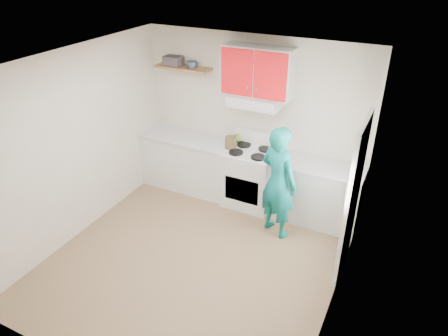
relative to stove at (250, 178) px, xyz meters
The scene contains 21 objects.
floor 1.64m from the stove, 93.63° to the right, with size 3.80×3.80×0.00m, color brown.
ceiling 2.66m from the stove, 93.63° to the right, with size 3.60×3.80×0.04m, color white.
back_wall 0.91m from the stove, 107.10° to the left, with size 3.60×0.04×2.60m, color beige.
front_wall 3.58m from the stove, 91.65° to the right, with size 3.60×0.04×2.60m, color beige.
left_wall 2.61m from the stove, 140.34° to the right, with size 0.04×3.80×2.60m, color beige.
right_wall 2.46m from the stove, 42.81° to the right, with size 0.04×3.80×2.60m, color beige.
door 1.97m from the stove, 27.58° to the right, with size 0.05×0.85×2.05m, color white.
door_glass 2.11m from the stove, 27.97° to the right, with size 0.01×0.55×0.95m, color white.
counter_left 1.14m from the stove, behind, with size 1.52×0.60×0.90m, color silver.
counter_right 1.04m from the stove, ahead, with size 1.32×0.60×0.90m, color silver.
stove is the anchor object (origin of this frame).
range_hood 1.24m from the stove, 90.00° to the left, with size 0.76×0.44×0.15m, color silver.
upper_cabinets 1.67m from the stove, 90.00° to the left, with size 1.02×0.33×0.70m, color red.
shelf 2.01m from the stove, behind, with size 0.90×0.30×0.04m, color brown.
books 2.17m from the stove, behind, with size 0.28×0.20×0.15m, color #393239.
tin 1.96m from the stove, behind, with size 0.16×0.16×0.10m, color #333D4C.
kettle 0.67m from the stove, 144.19° to the left, with size 0.16×0.16×0.14m, color olive.
crock 0.64m from the stove, behind, with size 0.17×0.17×0.21m, color #4D3C21.
cutting_board 0.86m from the stove, ahead, with size 0.30×0.22×0.02m, color olive.
silicone_mat 1.38m from the stove, ahead, with size 0.33×0.27×0.01m, color red.
person 0.91m from the stove, 39.62° to the right, with size 0.60×0.40×1.65m, color #0B6A68.
Camera 1 is at (2.24, -3.68, 3.73)m, focal length 33.23 mm.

